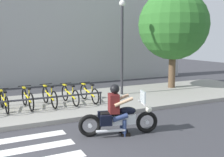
# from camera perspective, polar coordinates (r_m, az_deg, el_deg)

# --- Properties ---
(sidewalk) EXTENTS (24.00, 4.40, 0.15)m
(sidewalk) POSITION_cam_1_polar(r_m,az_deg,el_deg) (10.54, -20.54, -6.27)
(sidewalk) COLOR gray
(sidewalk) RESTS_ON ground
(crosswalk_stripe_3) EXTENTS (2.80, 0.40, 0.01)m
(crosswalk_stripe_3) POSITION_cam_1_polar(r_m,az_deg,el_deg) (6.97, -19.66, -14.36)
(crosswalk_stripe_3) COLOR white
(crosswalk_stripe_3) RESTS_ON ground
(crosswalk_stripe_4) EXTENTS (2.80, 0.40, 0.01)m
(crosswalk_stripe_4) POSITION_cam_1_polar(r_m,az_deg,el_deg) (7.72, -20.37, -12.16)
(crosswalk_stripe_4) COLOR white
(crosswalk_stripe_4) RESTS_ON ground
(motorcycle) EXTENTS (2.20, 0.89, 1.22)m
(motorcycle) POSITION_cam_1_polar(r_m,az_deg,el_deg) (7.49, 1.58, -8.59)
(motorcycle) COLOR black
(motorcycle) RESTS_ON ground
(rider) EXTENTS (0.72, 0.65, 1.43)m
(rider) POSITION_cam_1_polar(r_m,az_deg,el_deg) (7.38, 0.99, -5.90)
(rider) COLOR #591919
(rider) RESTS_ON ground
(bicycle_2) EXTENTS (0.48, 1.63, 0.74)m
(bicycle_2) POSITION_cam_1_polar(r_m,az_deg,el_deg) (10.11, -22.02, -4.54)
(bicycle_2) COLOR black
(bicycle_2) RESTS_ON sidewalk
(bicycle_3) EXTENTS (0.48, 1.63, 0.80)m
(bicycle_3) POSITION_cam_1_polar(r_m,az_deg,el_deg) (10.18, -17.55, -4.11)
(bicycle_3) COLOR black
(bicycle_3) RESTS_ON sidewalk
(bicycle_4) EXTENTS (0.48, 1.70, 0.80)m
(bicycle_4) POSITION_cam_1_polar(r_m,az_deg,el_deg) (10.32, -13.18, -3.76)
(bicycle_4) COLOR black
(bicycle_4) RESTS_ON sidewalk
(bicycle_5) EXTENTS (0.48, 1.72, 0.77)m
(bicycle_5) POSITION_cam_1_polar(r_m,az_deg,el_deg) (10.53, -8.95, -3.47)
(bicycle_5) COLOR black
(bicycle_5) RESTS_ON sidewalk
(bicycle_6) EXTENTS (0.48, 1.65, 0.75)m
(bicycle_6) POSITION_cam_1_polar(r_m,az_deg,el_deg) (10.79, -4.90, -3.15)
(bicycle_6) COLOR black
(bicycle_6) RESTS_ON sidewalk
(bike_rack) EXTENTS (5.38, 0.07, 0.49)m
(bike_rack) POSITION_cam_1_polar(r_m,az_deg,el_deg) (9.63, -17.06, -4.40)
(bike_rack) COLOR #333338
(bike_rack) RESTS_ON sidewalk
(street_lamp) EXTENTS (0.28, 0.28, 4.34)m
(street_lamp) POSITION_cam_1_polar(r_m,az_deg,el_deg) (12.03, 2.16, 8.29)
(street_lamp) COLOR #2D2D33
(street_lamp) RESTS_ON ground
(tree_near_rack) EXTENTS (3.55, 3.55, 5.15)m
(tree_near_rack) POSITION_cam_1_polar(r_m,az_deg,el_deg) (14.14, 12.97, 11.06)
(tree_near_rack) COLOR brown
(tree_near_rack) RESTS_ON ground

